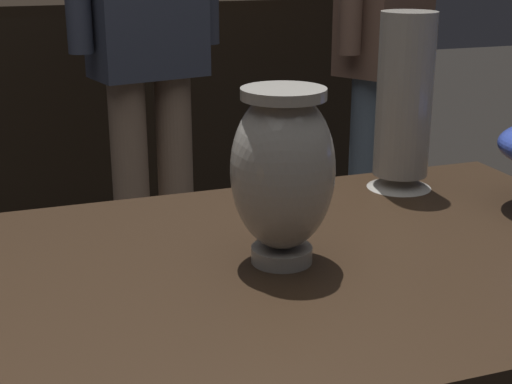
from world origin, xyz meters
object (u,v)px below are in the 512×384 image
visitor_center_back (146,20)px  visitor_near_right (385,24)px  vase_tall_behind (404,105)px  vase_centerpiece (283,171)px

visitor_center_back → visitor_near_right: bearing=164.5°
visitor_center_back → visitor_near_right: (0.75, -0.04, -0.03)m
vase_tall_behind → visitor_center_back: visitor_center_back is taller
visitor_near_right → vase_tall_behind: bearing=32.5°
vase_centerpiece → visitor_center_back: size_ratio=0.14×
visitor_center_back → visitor_near_right: 0.76m
visitor_near_right → vase_centerpiece: bearing=26.3°
vase_tall_behind → visitor_near_right: size_ratio=0.18×
vase_tall_behind → vase_centerpiece: bearing=-143.1°
vase_centerpiece → vase_tall_behind: bearing=36.9°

